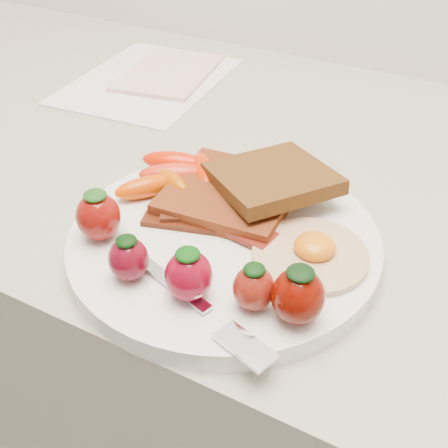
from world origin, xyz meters
The scene contains 11 objects.
counter centered at (0.00, 1.70, 0.45)m, with size 2.00×0.60×0.90m, color gray.
plate centered at (-0.01, 1.53, 0.91)m, with size 0.27×0.27×0.02m, color white.
toast_lower centered at (-0.03, 1.58, 0.93)m, with size 0.11×0.11×0.01m, color #4B1D0C.
toast_upper centered at (0.00, 1.60, 0.94)m, with size 0.10×0.10×0.01m, color black.
fried_egg centered at (0.07, 1.54, 0.92)m, with size 0.10×0.10×0.02m.
bacon_strips centered at (-0.02, 1.54, 0.92)m, with size 0.12×0.08×0.01m.
baby_carrots centered at (-0.09, 1.58, 0.93)m, with size 0.10×0.11×0.02m.
strawberries centered at (0.00, 1.47, 0.94)m, with size 0.22×0.06×0.05m.
fork centered at (0.02, 1.45, 0.92)m, with size 0.17×0.07×0.00m.
paper_sheet centered at (-0.28, 1.81, 0.90)m, with size 0.19×0.25×0.00m, color white.
notepad centered at (-0.27, 1.84, 0.91)m, with size 0.11×0.17×0.01m, color beige.
Camera 1 is at (0.17, 1.20, 1.22)m, focal length 45.00 mm.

